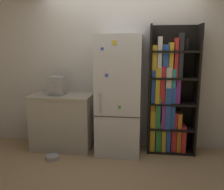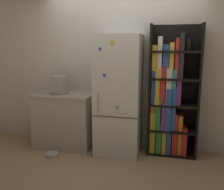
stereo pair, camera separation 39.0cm
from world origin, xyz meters
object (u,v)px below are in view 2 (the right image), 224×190
(espresso_machine, at_px, (60,85))
(pet_bowl, at_px, (52,154))
(bookshelf, at_px, (169,98))
(refrigerator, at_px, (119,95))

(espresso_machine, distance_m, pet_bowl, 1.12)
(bookshelf, distance_m, pet_bowl, 2.01)
(refrigerator, distance_m, bookshelf, 0.78)
(espresso_machine, xyz_separation_m, pet_bowl, (0.04, -0.45, -1.02))
(refrigerator, relative_size, bookshelf, 0.93)
(refrigerator, xyz_separation_m, espresso_machine, (-1.00, 0.03, 0.13))
(pet_bowl, bearing_deg, espresso_machine, 94.75)
(bookshelf, relative_size, espresso_machine, 6.37)
(bookshelf, bearing_deg, pet_bowl, -161.83)
(bookshelf, bearing_deg, espresso_machine, -176.35)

